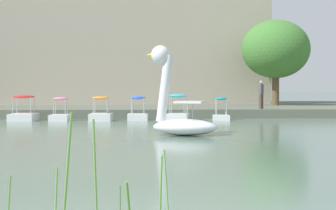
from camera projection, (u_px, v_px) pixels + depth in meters
shore_bank_far at (135, 108)px, 47.39m from camera, size 159.90×24.22×0.56m
swan_boat at (179, 111)px, 22.83m from camera, size 2.99×2.18×3.52m
pedal_boat_teal at (221, 113)px, 34.14m from camera, size 1.16×1.85×1.35m
pedal_boat_cyan at (178, 113)px, 33.51m from camera, size 1.53×2.08×1.52m
pedal_boat_blue at (138, 113)px, 33.83m from camera, size 1.23×1.93×1.41m
pedal_boat_orange at (101, 114)px, 33.38m from camera, size 1.33×2.12×1.39m
pedal_boat_pink at (60, 114)px, 33.27m from camera, size 1.18×1.77×1.35m
pedal_boat_red at (24, 113)px, 33.34m from camera, size 1.45×2.40×1.48m
tree_broadleaf_left at (276, 49)px, 45.07m from camera, size 6.52×6.47×6.58m
person_on_path at (261, 94)px, 37.00m from camera, size 0.30×0.30×1.78m
apartment_block at (126, 40)px, 50.66m from camera, size 23.93×11.05×10.90m
reed_clump_foreground at (20, 194)px, 6.61m from camera, size 3.57×1.55×1.54m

